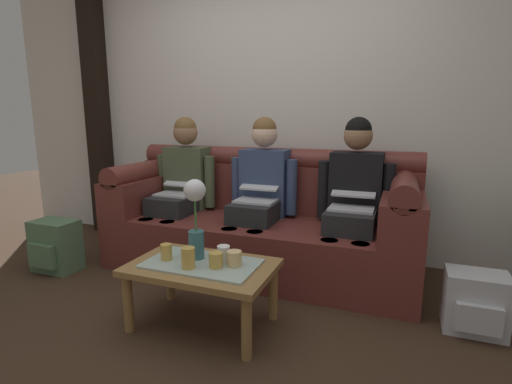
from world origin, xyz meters
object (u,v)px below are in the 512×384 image
at_px(cup_near_left, 224,254).
at_px(cup_far_center, 234,258).
at_px(person_middle, 260,188).
at_px(person_right, 354,195).
at_px(cup_far_right, 216,260).
at_px(person_left, 181,183).
at_px(flower_vase, 195,212).
at_px(cup_far_left, 166,252).
at_px(backpack_right, 475,303).
at_px(cup_near_right, 188,258).
at_px(couch, 260,223).
at_px(coffee_table, 202,273).
at_px(backpack_left, 55,246).

relative_size(cup_near_left, cup_far_center, 1.08).
relative_size(person_middle, cup_far_center, 14.30).
bearing_deg(cup_far_center, person_right, 60.73).
distance_m(cup_far_center, cup_far_right, 0.10).
bearing_deg(person_left, flower_vase, -54.09).
xyz_separation_m(person_middle, cup_near_left, (0.11, -0.91, -0.22)).
distance_m(cup_far_left, cup_far_right, 0.33).
distance_m(person_right, cup_near_left, 1.12).
distance_m(cup_far_right, backpack_right, 1.50).
bearing_deg(cup_far_left, person_left, 116.99).
height_order(person_left, cup_far_left, person_left).
bearing_deg(person_right, cup_far_left, -133.25).
height_order(cup_far_left, backpack_right, cup_far_left).
distance_m(person_right, cup_far_center, 1.11).
distance_m(cup_near_right, cup_far_right, 0.15).
height_order(person_right, cup_far_center, person_right).
relative_size(person_right, backpack_right, 3.49).
bearing_deg(couch, coffee_table, -90.00).
distance_m(cup_near_right, cup_far_left, 0.20).
height_order(cup_far_left, cup_far_right, cup_far_left).
bearing_deg(cup_near_left, coffee_table, -149.73).
bearing_deg(coffee_table, backpack_right, 18.38).
bearing_deg(backpack_left, cup_far_center, -9.53).
height_order(person_right, cup_near_left, person_right).
xyz_separation_m(person_right, cup_far_left, (-0.95, -1.01, -0.22)).
relative_size(person_right, cup_far_right, 14.34).
height_order(person_right, backpack_right, person_right).
height_order(cup_far_right, backpack_right, cup_far_right).
relative_size(couch, person_left, 1.98).
bearing_deg(person_right, person_left, 179.99).
height_order(coffee_table, backpack_right, coffee_table).
distance_m(flower_vase, cup_near_left, 0.29).
height_order(cup_near_left, backpack_left, cup_near_left).
relative_size(couch, person_middle, 1.98).
xyz_separation_m(couch, backpack_left, (-1.51, -0.67, -0.17)).
distance_m(person_middle, coffee_table, 1.03).
bearing_deg(cup_far_center, cup_far_right, -147.00).
bearing_deg(cup_far_right, backpack_left, 168.02).
xyz_separation_m(person_left, person_middle, (0.73, -0.00, 0.00)).
bearing_deg(couch, backpack_right, -17.96).
bearing_deg(flower_vase, backpack_right, 15.90).
relative_size(couch, backpack_right, 6.93).
relative_size(couch, cup_far_left, 25.93).
bearing_deg(backpack_right, cup_far_right, -159.03).
bearing_deg(person_right, person_middle, 180.00).
bearing_deg(cup_near_right, coffee_table, 73.79).
xyz_separation_m(cup_far_left, cup_far_right, (0.33, -0.00, -0.00)).
relative_size(person_middle, flower_vase, 2.57).
bearing_deg(person_middle, flower_vase, -93.89).
bearing_deg(person_middle, backpack_left, -156.18).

